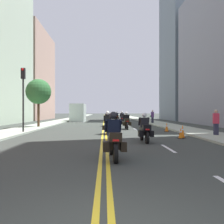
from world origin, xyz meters
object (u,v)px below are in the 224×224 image
object	(u,v)px
motorcycle_3	(127,122)
traffic_cone_1	(181,133)
motorcycle_1	(145,130)
motorcycle_2	(108,125)
traffic_cone_2	(167,127)
pedestrian_0	(216,123)
parked_truck	(79,113)
motorcycle_6	(108,118)
traffic_light_near	(23,88)
motorcycle_5	(122,119)
motorcycle_0	(114,140)
traffic_cone_0	(183,131)
pedestrian_1	(152,117)
street_tree_0	(38,92)
motorcycle_4	(108,120)
motorcycle_7	(117,117)

from	to	relation	value
motorcycle_3	traffic_cone_1	world-z (taller)	motorcycle_3
motorcycle_1	motorcycle_2	xyz separation A→B (m)	(-1.90, 4.79, 0.01)
traffic_cone_2	motorcycle_1	bearing A→B (deg)	-112.57
motorcycle_3	pedestrian_0	size ratio (longest dim) A/B	1.25
parked_truck	motorcycle_6	bearing A→B (deg)	-45.95
traffic_light_near	pedestrian_0	xyz separation A→B (m)	(13.20, -2.99, -2.45)
motorcycle_2	motorcycle_3	distance (m)	5.11
motorcycle_1	motorcycle_2	distance (m)	5.16
motorcycle_2	motorcycle_5	size ratio (longest dim) A/B	0.93
motorcycle_6	parked_truck	xyz separation A→B (m)	(-4.68, 4.84, 0.62)
motorcycle_0	motorcycle_5	xyz separation A→B (m)	(1.89, 23.70, -0.00)
traffic_cone_0	pedestrian_1	size ratio (longest dim) A/B	0.46
street_tree_0	parked_truck	bearing A→B (deg)	81.92
motorcycle_5	traffic_cone_0	bearing A→B (deg)	-77.92
motorcycle_0	traffic_cone_1	bearing A→B (deg)	53.83
parked_truck	motorcycle_1	bearing A→B (deg)	-77.37
traffic_cone_1	pedestrian_1	distance (m)	17.95
motorcycle_1	parked_truck	size ratio (longest dim) A/B	0.32
motorcycle_2	street_tree_0	distance (m)	10.41
motorcycle_4	street_tree_0	size ratio (longest dim) A/B	0.47
traffic_cone_1	parked_truck	distance (m)	28.10
motorcycle_2	motorcycle_6	xyz separation A→B (m)	(0.21, 18.77, 0.01)
traffic_cone_0	traffic_cone_2	xyz separation A→B (m)	(0.18, 4.77, -0.04)
pedestrian_0	motorcycle_1	bearing A→B (deg)	-146.46
motorcycle_2	traffic_light_near	xyz separation A→B (m)	(-6.27, 0.95, 2.70)
motorcycle_6	pedestrian_1	size ratio (longest dim) A/B	1.26
traffic_light_near	street_tree_0	world-z (taller)	traffic_light_near
motorcycle_1	traffic_cone_0	bearing A→B (deg)	35.86
motorcycle_2	pedestrian_0	xyz separation A→B (m)	(6.93, -2.04, 0.25)
motorcycle_0	traffic_cone_2	bearing A→B (deg)	65.13
traffic_cone_1	parked_truck	world-z (taller)	parked_truck
motorcycle_2	traffic_light_near	distance (m)	6.89
pedestrian_0	motorcycle_7	bearing A→B (deg)	106.30
motorcycle_6	street_tree_0	bearing A→B (deg)	-118.51
street_tree_0	parked_truck	xyz separation A→B (m)	(2.31, 16.26, -2.29)
motorcycle_3	pedestrian_0	distance (m)	8.57
motorcycle_4	motorcycle_2	bearing A→B (deg)	-89.34
motorcycle_4	street_tree_0	distance (m)	7.77
motorcycle_3	parked_truck	size ratio (longest dim) A/B	0.34
traffic_cone_2	pedestrian_1	xyz separation A→B (m)	(1.25, 12.74, 0.55)
motorcycle_2	motorcycle_4	distance (m)	9.44
motorcycle_2	pedestrian_0	world-z (taller)	pedestrian_0
motorcycle_3	motorcycle_2	bearing A→B (deg)	-110.89
motorcycle_2	traffic_cone_1	distance (m)	5.31
motorcycle_4	traffic_cone_2	size ratio (longest dim) A/B	3.05
traffic_light_near	pedestrian_1	world-z (taller)	traffic_light_near
motorcycle_5	motorcycle_6	distance (m)	4.95
parked_truck	traffic_cone_2	bearing A→B (deg)	-66.85
motorcycle_0	traffic_cone_2	xyz separation A→B (m)	(4.65, 11.61, -0.29)
motorcycle_2	motorcycle_7	distance (m)	23.47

